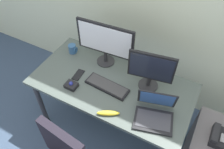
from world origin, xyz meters
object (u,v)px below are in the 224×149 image
object	(u,v)px
monitor_main	(105,41)
banana	(108,113)
desk_phone	(221,138)
keyboard	(107,86)
trackball_mouse	(71,85)
monitor_side	(151,70)
laptop	(155,113)
coffee_mug	(73,49)
cell_phone	(78,75)

from	to	relation	value
monitor_main	banana	distance (m)	0.68
desk_phone	monitor_main	xyz separation A→B (m)	(-1.21, 0.24, 0.38)
monitor_main	keyboard	distance (m)	0.42
monitor_main	banana	xyz separation A→B (m)	(0.32, -0.54, -0.24)
monitor_main	trackball_mouse	size ratio (longest dim) A/B	5.18
monitor_side	laptop	distance (m)	0.37
monitor_side	coffee_mug	distance (m)	0.89
keyboard	banana	bearing A→B (deg)	-59.38
monitor_main	coffee_mug	world-z (taller)	monitor_main
monitor_side	laptop	size ratio (longest dim) A/B	1.07
coffee_mug	banana	distance (m)	0.86
keyboard	cell_phone	bearing A→B (deg)	-179.70
laptop	coffee_mug	world-z (taller)	laptop
monitor_main	trackball_mouse	distance (m)	0.51
keyboard	coffee_mug	distance (m)	0.60
laptop	coffee_mug	bearing A→B (deg)	161.64
monitor_main	monitor_side	bearing A→B (deg)	-10.92
monitor_side	keyboard	world-z (taller)	monitor_side
monitor_side	keyboard	distance (m)	0.43
monitor_side	coffee_mug	world-z (taller)	monitor_side
monitor_main	cell_phone	bearing A→B (deg)	-116.20
monitor_main	keyboard	xyz separation A→B (m)	(0.17, -0.29, -0.25)
coffee_mug	trackball_mouse	bearing A→B (deg)	-57.11
monitor_side	keyboard	xyz separation A→B (m)	(-0.33, -0.19, -0.20)
monitor_main	keyboard	bearing A→B (deg)	-58.76
keyboard	banana	distance (m)	0.30
monitor_main	banana	bearing A→B (deg)	-59.05
desk_phone	coffee_mug	size ratio (longest dim) A/B	2.11
cell_phone	trackball_mouse	bearing A→B (deg)	-84.26
banana	laptop	bearing A→B (deg)	25.28
desk_phone	banana	xyz separation A→B (m)	(-0.89, -0.30, 0.14)
keyboard	cell_phone	world-z (taller)	keyboard
monitor_main	monitor_side	world-z (taller)	monitor_main
trackball_mouse	keyboard	bearing A→B (deg)	27.64
trackball_mouse	banana	xyz separation A→B (m)	(0.44, -0.10, -0.00)
trackball_mouse	banana	distance (m)	0.45
keyboard	laptop	xyz separation A→B (m)	(0.49, -0.10, 0.04)
monitor_main	coffee_mug	xyz separation A→B (m)	(-0.37, -0.04, -0.21)
desk_phone	monitor_side	bearing A→B (deg)	168.64
desk_phone	monitor_side	world-z (taller)	monitor_side
monitor_main	cell_phone	size ratio (longest dim) A/B	4.01
monitor_main	coffee_mug	bearing A→B (deg)	-174.42
monitor_side	cell_phone	bearing A→B (deg)	-163.36
keyboard	banana	size ratio (longest dim) A/B	2.21
monitor_side	cell_phone	xyz separation A→B (m)	(-0.64, -0.19, -0.21)
laptop	coffee_mug	size ratio (longest dim) A/B	3.92
monitor_side	banana	distance (m)	0.52
trackball_mouse	cell_phone	xyz separation A→B (m)	(-0.03, 0.15, -0.02)
monitor_main	laptop	size ratio (longest dim) A/B	1.53
desk_phone	keyboard	xyz separation A→B (m)	(-1.04, -0.05, 0.13)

